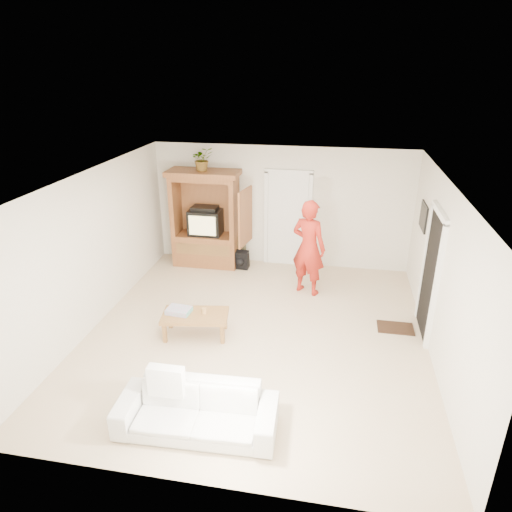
{
  "coord_description": "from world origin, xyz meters",
  "views": [
    {
      "loc": [
        1.17,
        -6.36,
        4.16
      ],
      "look_at": [
        -0.11,
        0.6,
        1.15
      ],
      "focal_mm": 32.0,
      "sensor_mm": 36.0,
      "label": 1
    }
  ],
  "objects_px": {
    "coffee_table": "(195,317)",
    "armoire": "(207,225)",
    "man": "(309,248)",
    "sofa": "(197,411)"
  },
  "relations": [
    {
      "from": "armoire",
      "to": "coffee_table",
      "type": "xyz_separation_m",
      "value": [
        0.61,
        -2.87,
        -0.56
      ]
    },
    {
      "from": "man",
      "to": "sofa",
      "type": "height_order",
      "value": "man"
    },
    {
      "from": "armoire",
      "to": "coffee_table",
      "type": "bearing_deg",
      "value": -78.06
    },
    {
      "from": "man",
      "to": "sofa",
      "type": "bearing_deg",
      "value": 98.98
    },
    {
      "from": "coffee_table",
      "to": "armoire",
      "type": "bearing_deg",
      "value": 93.35
    },
    {
      "from": "armoire",
      "to": "coffee_table",
      "type": "height_order",
      "value": "armoire"
    },
    {
      "from": "sofa",
      "to": "armoire",
      "type": "bearing_deg",
      "value": 102.16
    },
    {
      "from": "coffee_table",
      "to": "sofa",
      "type": "bearing_deg",
      "value": -80.73
    },
    {
      "from": "man",
      "to": "coffee_table",
      "type": "xyz_separation_m",
      "value": [
        -1.67,
        -1.89,
        -0.59
      ]
    },
    {
      "from": "man",
      "to": "armoire",
      "type": "bearing_deg",
      "value": 0.39
    }
  ]
}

